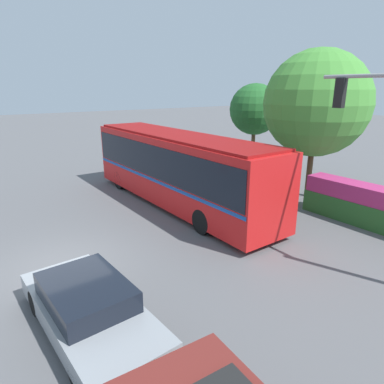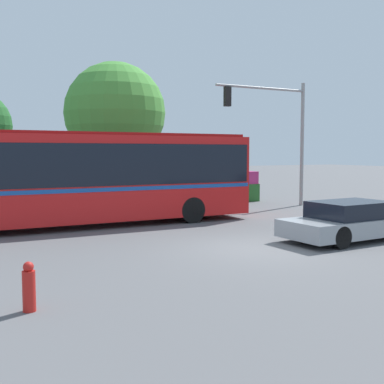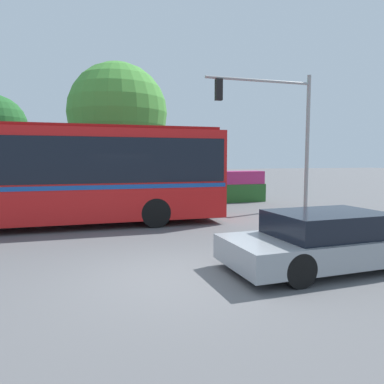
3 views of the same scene
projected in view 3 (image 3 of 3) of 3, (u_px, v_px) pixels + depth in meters
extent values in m
plane|color=#5B5B5E|center=(171.00, 278.00, 6.94)|extent=(140.00, 140.00, 0.00)
cube|color=red|center=(47.00, 175.00, 12.01)|extent=(11.99, 2.56, 3.07)
cube|color=black|center=(47.00, 160.00, 11.96)|extent=(11.75, 2.60, 1.47)
cube|color=#194C9E|center=(48.00, 186.00, 12.04)|extent=(11.87, 2.59, 0.14)
cube|color=maroon|center=(46.00, 127.00, 11.86)|extent=(11.51, 2.36, 0.10)
cylinder|color=black|center=(156.00, 213.00, 12.04)|extent=(1.00, 0.30, 1.00)
cylinder|color=black|center=(145.00, 205.00, 14.18)|extent=(1.00, 0.30, 1.00)
cube|color=gray|center=(331.00, 247.00, 7.63)|extent=(4.73, 2.07, 0.52)
cube|color=black|center=(327.00, 224.00, 7.55)|extent=(2.39, 1.75, 0.50)
cylinder|color=black|center=(355.00, 239.00, 8.89)|extent=(0.66, 0.25, 0.65)
cylinder|color=black|center=(254.00, 248.00, 7.97)|extent=(0.66, 0.25, 0.65)
cylinder|color=black|center=(299.00, 270.00, 6.41)|extent=(0.66, 0.25, 0.65)
cylinder|color=gray|center=(307.00, 142.00, 16.73)|extent=(0.18, 0.18, 6.17)
cylinder|color=gray|center=(260.00, 81.00, 15.76)|extent=(5.07, 0.12, 0.12)
cube|color=black|center=(219.00, 90.00, 15.26)|extent=(0.30, 0.22, 0.90)
cylinder|color=red|center=(218.00, 83.00, 15.35)|extent=(0.18, 0.02, 0.18)
cylinder|color=yellow|center=(218.00, 90.00, 15.37)|extent=(0.18, 0.02, 0.18)
cylinder|color=green|center=(218.00, 97.00, 15.40)|extent=(0.18, 0.02, 0.18)
cube|color=#286028|center=(206.00, 194.00, 18.86)|extent=(6.49, 1.08, 0.96)
cube|color=#B22D6B|center=(206.00, 178.00, 18.78)|extent=(6.36, 1.02, 0.69)
cylinder|color=brown|center=(119.00, 176.00, 18.83)|extent=(0.28, 0.28, 2.85)
sphere|color=#479338|center=(118.00, 113.00, 18.53)|extent=(5.11, 5.11, 5.11)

